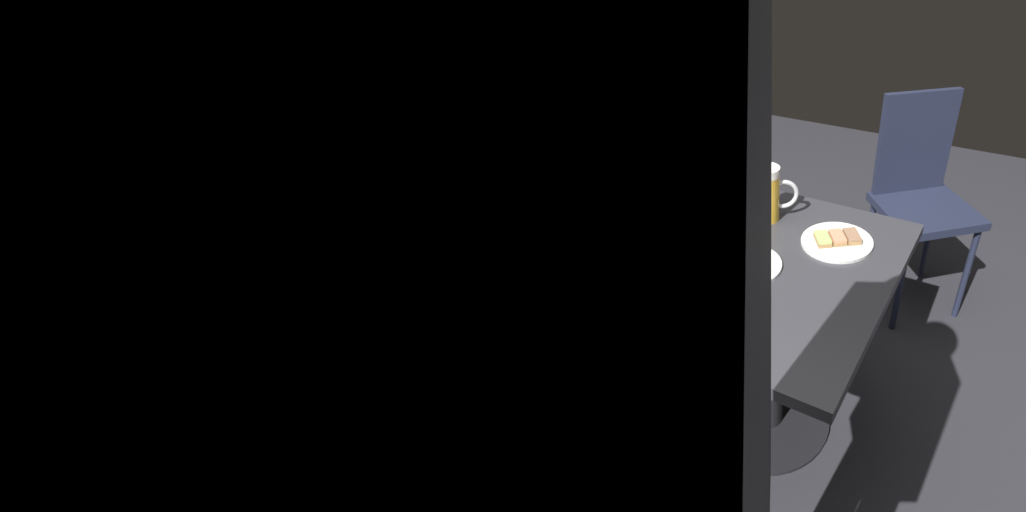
{
  "view_description": "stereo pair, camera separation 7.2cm",
  "coord_description": "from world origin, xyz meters",
  "views": [
    {
      "loc": [
        -1.04,
        -0.45,
        1.54
      ],
      "look_at": [
        0.0,
        0.0,
        0.75
      ],
      "focal_mm": 34.28,
      "sensor_mm": 36.0,
      "label": 1
    },
    {
      "loc": [
        -1.01,
        -0.52,
        1.54
      ],
      "look_at": [
        0.0,
        0.0,
        0.75
      ],
      "focal_mm": 34.28,
      "sensor_mm": 36.0,
      "label": 2
    }
  ],
  "objects": [
    {
      "name": "plate_near",
      "position": [
        0.18,
        -0.14,
        0.73
      ],
      "size": [
        0.22,
        0.22,
        0.03
      ],
      "color": "white",
      "rests_on": "cafe_table"
    },
    {
      "name": "cafe_chair",
      "position": [
        0.97,
        -0.23,
        0.56
      ],
      "size": [
        0.54,
        0.54,
        0.96
      ],
      "rotation": [
        0.0,
        0.0,
        2.3
      ],
      "color": "#1E2338",
      "rests_on": "ground_plane"
    },
    {
      "name": "cafe_table",
      "position": [
        0.0,
        0.0,
        0.57
      ],
      "size": [
        0.81,
        0.7,
        0.73
      ],
      "color": "black",
      "rests_on": "ground_plane"
    },
    {
      "name": "ground_plane",
      "position": [
        0.0,
        0.0,
        0.0
      ],
      "size": [
        6.0,
        6.0,
        0.0
      ],
      "primitive_type": "plane",
      "color": "#28282D"
    },
    {
      "name": "beer_mug",
      "position": [
        0.21,
        0.12,
        0.82
      ],
      "size": [
        0.11,
        0.13,
        0.18
      ],
      "color": "gold",
      "rests_on": "cafe_table"
    },
    {
      "name": "beer_glass_small",
      "position": [
        0.16,
        0.24,
        0.77
      ],
      "size": [
        0.05,
        0.05,
        0.09
      ],
      "primitive_type": "cylinder",
      "color": "gold",
      "rests_on": "cafe_table"
    },
    {
      "name": "plate_far",
      "position": [
        -0.05,
        0.05,
        0.73
      ],
      "size": [
        0.2,
        0.2,
        0.03
      ],
      "color": "white",
      "rests_on": "cafe_table"
    }
  ]
}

